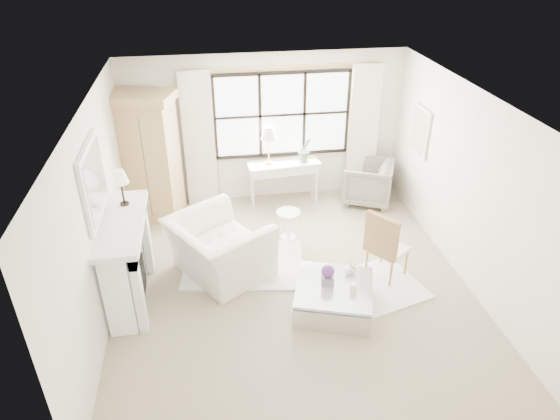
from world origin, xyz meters
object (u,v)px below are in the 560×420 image
at_px(club_armchair, 219,248).
at_px(coffee_table, 334,298).
at_px(console_table, 283,182).
at_px(armoire, 146,156).

relative_size(club_armchair, coffee_table, 1.07).
bearing_deg(console_table, coffee_table, -92.16).
bearing_deg(club_armchair, coffee_table, -157.38).
distance_m(armoire, console_table, 2.49).
relative_size(console_table, club_armchair, 0.99).
xyz_separation_m(armoire, console_table, (2.38, 0.13, -0.74)).
height_order(armoire, console_table, armoire).
bearing_deg(console_table, armoire, 177.80).
relative_size(console_table, coffee_table, 1.06).
bearing_deg(coffee_table, armoire, 148.82).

